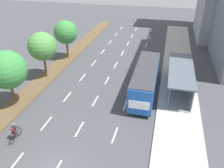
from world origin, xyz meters
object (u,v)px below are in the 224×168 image
bus_shelter (183,77)px  median_tree_fourth (66,32)px  bus (146,76)px  cyclist (15,132)px  median_tree_third (42,46)px  median_tree_second (7,70)px

bus_shelter → median_tree_fourth: bearing=160.3°
bus_shelter → bus: 4.45m
bus_shelter → median_tree_fourth: 18.95m
bus → median_tree_fourth: bearing=150.7°
bus_shelter → cyclist: bus_shelter is taller
bus_shelter → median_tree_third: bearing=-178.0°
cyclist → median_tree_second: 6.90m
median_tree_fourth → cyclist: bearing=-80.7°
median_tree_second → median_tree_fourth: bearing=88.7°
median_tree_second → median_tree_fourth: size_ratio=1.04×
cyclist → median_tree_fourth: 19.36m
bus_shelter → cyclist: size_ratio=5.55×
bus_shelter → median_tree_fourth: (-17.70, 6.32, 2.43)m
cyclist → median_tree_fourth: size_ratio=0.30×
bus → median_tree_third: 13.77m
bus_shelter → bus: (-4.28, -1.21, 0.20)m
cyclist → median_tree_third: 12.79m
median_tree_second → bus: bearing=24.9°
cyclist → median_tree_fourth: median_tree_fourth is taller
median_tree_second → median_tree_third: bearing=88.6°
median_tree_second → cyclist: bearing=-55.1°
bus_shelter → cyclist: bearing=-139.5°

